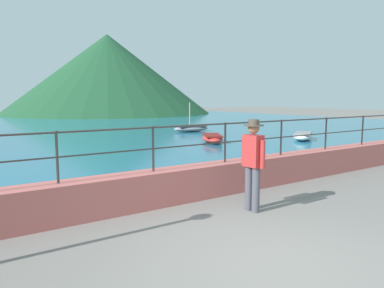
# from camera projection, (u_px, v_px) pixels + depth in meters

# --- Properties ---
(ground_plane) EXTENTS (120.00, 120.00, 0.00)m
(ground_plane) POSITION_uv_depth(u_px,v_px,m) (273.00, 264.00, 4.80)
(ground_plane) COLOR slate
(promenade_wall) EXTENTS (20.00, 0.56, 0.70)m
(promenade_wall) POSITION_uv_depth(u_px,v_px,m) (154.00, 188.00, 7.37)
(promenade_wall) COLOR #BC605B
(promenade_wall) RESTS_ON ground
(railing) EXTENTS (18.44, 0.04, 0.90)m
(railing) POSITION_uv_depth(u_px,v_px,m) (153.00, 140.00, 7.24)
(railing) COLOR #383330
(railing) RESTS_ON promenade_wall
(hill_main) EXTENTS (26.72, 26.72, 10.28)m
(hill_main) POSITION_uv_depth(u_px,v_px,m) (108.00, 74.00, 48.20)
(hill_main) COLOR #1E4C2D
(hill_main) RESTS_ON ground
(person_walking) EXTENTS (0.38, 0.57, 1.75)m
(person_walking) POSITION_uv_depth(u_px,v_px,m) (253.00, 160.00, 6.93)
(person_walking) COLOR #4C4C56
(person_walking) RESTS_ON ground
(boat_0) EXTENTS (1.93, 2.44, 0.36)m
(boat_0) POSITION_uv_depth(u_px,v_px,m) (212.00, 138.00, 17.39)
(boat_0) COLOR red
(boat_0) RESTS_ON lake_water
(boat_1) EXTENTS (2.41, 2.04, 0.36)m
(boat_1) POSITION_uv_depth(u_px,v_px,m) (303.00, 136.00, 18.35)
(boat_1) COLOR white
(boat_1) RESTS_ON lake_water
(boat_2) EXTENTS (2.40, 1.19, 1.79)m
(boat_2) POSITION_uv_depth(u_px,v_px,m) (191.00, 128.00, 22.78)
(boat_2) COLOR gray
(boat_2) RESTS_ON lake_water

